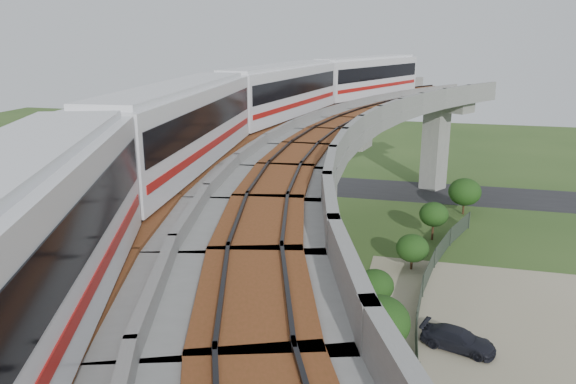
% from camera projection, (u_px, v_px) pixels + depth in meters
% --- Properties ---
extents(ground, '(160.00, 160.00, 0.00)m').
position_uv_depth(ground, '(268.00, 318.00, 32.90)').
color(ground, '#304C1E').
rests_on(ground, ground).
extents(dirt_lot, '(18.00, 26.00, 0.04)m').
position_uv_depth(dirt_lot, '(529.00, 371.00, 27.70)').
color(dirt_lot, gray).
rests_on(dirt_lot, ground).
extents(asphalt_road, '(60.00, 8.00, 0.03)m').
position_uv_depth(asphalt_road, '(346.00, 187.00, 60.86)').
color(asphalt_road, '#232326').
rests_on(asphalt_road, ground).
extents(viaduct, '(19.58, 73.98, 11.40)m').
position_uv_depth(viaduct, '(336.00, 172.00, 29.52)').
color(viaduct, '#99968E').
rests_on(viaduct, ground).
extents(metro_train, '(10.70, 61.34, 3.64)m').
position_uv_depth(metro_train, '(274.00, 107.00, 29.75)').
color(metro_train, silver).
rests_on(metro_train, ground).
extents(fence, '(3.87, 38.73, 1.50)m').
position_uv_depth(fence, '(441.00, 327.00, 30.38)').
color(fence, '#2D382D').
rests_on(fence, ground).
extents(tree_0, '(2.94, 2.94, 3.39)m').
position_uv_depth(tree_0, '(465.00, 192.00, 51.18)').
color(tree_0, '#382314').
rests_on(tree_0, ground).
extents(tree_1, '(2.30, 2.30, 3.13)m').
position_uv_depth(tree_1, '(434.00, 214.00, 44.77)').
color(tree_1, '#382314').
rests_on(tree_1, ground).
extents(tree_2, '(2.29, 2.29, 2.59)m').
position_uv_depth(tree_2, '(412.00, 248.00, 39.17)').
color(tree_2, '#382314').
rests_on(tree_2, ground).
extents(tree_3, '(2.23, 2.23, 2.81)m').
position_uv_depth(tree_3, '(375.00, 286.00, 32.80)').
color(tree_3, '#382314').
rests_on(tree_3, ground).
extents(tree_4, '(3.11, 3.11, 3.41)m').
position_uv_depth(tree_4, '(380.00, 322.00, 28.22)').
color(tree_4, '#382314').
rests_on(tree_4, ground).
extents(car_dark, '(4.15, 2.64, 1.12)m').
position_uv_depth(car_dark, '(458.00, 339.00, 29.44)').
color(car_dark, black).
rests_on(car_dark, dirt_lot).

